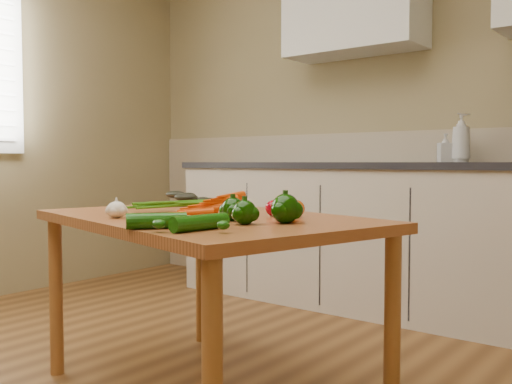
{
  "coord_description": "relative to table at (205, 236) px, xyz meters",
  "views": [
    {
      "loc": [
        1.7,
        -0.99,
        0.9
      ],
      "look_at": [
        0.28,
        0.82,
        0.78
      ],
      "focal_mm": 40.0,
      "sensor_mm": 36.0,
      "label": 1
    }
  ],
  "objects": [
    {
      "name": "room",
      "position": [
        -0.23,
        -0.4,
        0.63
      ],
      "size": [
        4.04,
        5.04,
        2.64
      ],
      "color": "brown",
      "rests_on": "ground"
    },
    {
      "name": "counter_run",
      "position": [
        -0.02,
        1.62,
        -0.16
      ],
      "size": [
        2.84,
        0.64,
        1.14
      ],
      "color": "beige",
      "rests_on": "ground"
    },
    {
      "name": "table",
      "position": [
        0.0,
        0.0,
        0.0
      ],
      "size": [
        1.47,
        1.13,
        0.7
      ],
      "rotation": [
        0.0,
        0.0,
        -0.24
      ],
      "color": "#AB5F31",
      "rests_on": "ground"
    },
    {
      "name": "soap_bottle_a",
      "position": [
        0.37,
        1.76,
        0.42
      ],
      "size": [
        0.15,
        0.15,
        0.28
      ],
      "primitive_type": "imported",
      "rotation": [
        0.0,
        0.0,
        2.45
      ],
      "color": "silver",
      "rests_on": "counter_run"
    },
    {
      "name": "soap_bottle_b",
      "position": [
        0.29,
        1.73,
        0.36
      ],
      "size": [
        0.11,
        0.11,
        0.17
      ],
      "primitive_type": "imported",
      "rotation": [
        0.0,
        0.0,
        0.69
      ],
      "color": "silver",
      "rests_on": "counter_run"
    },
    {
      "name": "carrot_bunch",
      "position": [
        -0.05,
        0.04,
        0.11
      ],
      "size": [
        0.28,
        0.24,
        0.07
      ],
      "primitive_type": null,
      "rotation": [
        0.0,
        0.0,
        -0.24
      ],
      "color": "#EA4C05",
      "rests_on": "table"
    },
    {
      "name": "leafy_greens",
      "position": [
        -0.37,
        0.3,
        0.12
      ],
      "size": [
        0.19,
        0.17,
        0.09
      ],
      "primitive_type": null,
      "color": "black",
      "rests_on": "table"
    },
    {
      "name": "garlic_bulb",
      "position": [
        -0.18,
        -0.27,
        0.11
      ],
      "size": [
        0.07,
        0.07,
        0.06
      ],
      "primitive_type": "ellipsoid",
      "color": "white",
      "rests_on": "table"
    },
    {
      "name": "pepper_a",
      "position": [
        0.21,
        -0.09,
        0.12
      ],
      "size": [
        0.08,
        0.08,
        0.08
      ],
      "primitive_type": "sphere",
      "color": "#0B3102",
      "rests_on": "table"
    },
    {
      "name": "pepper_b",
      "position": [
        0.39,
        -0.03,
        0.13
      ],
      "size": [
        0.1,
        0.1,
        0.1
      ],
      "primitive_type": "sphere",
      "color": "#0B3102",
      "rests_on": "table"
    },
    {
      "name": "pepper_c",
      "position": [
        0.32,
        -0.15,
        0.12
      ],
      "size": [
        0.08,
        0.08,
        0.08
      ],
      "primitive_type": "sphere",
      "color": "#0B3102",
      "rests_on": "table"
    },
    {
      "name": "tomato_a",
      "position": [
        0.22,
        0.14,
        0.11
      ],
      "size": [
        0.07,
        0.07,
        0.06
      ],
      "primitive_type": "ellipsoid",
      "color": "maroon",
      "rests_on": "table"
    },
    {
      "name": "tomato_b",
      "position": [
        0.31,
        0.15,
        0.11
      ],
      "size": [
        0.07,
        0.07,
        0.06
      ],
      "primitive_type": "ellipsoid",
      "color": "#C54D04",
      "rests_on": "table"
    },
    {
      "name": "tomato_c",
      "position": [
        0.37,
        0.02,
        0.11
      ],
      "size": [
        0.08,
        0.08,
        0.07
      ],
      "primitive_type": "ellipsoid",
      "color": "#C54D04",
      "rests_on": "table"
    },
    {
      "name": "zucchini_a",
      "position": [
        0.31,
        -0.35,
        0.1
      ],
      "size": [
        0.06,
        0.2,
        0.05
      ],
      "primitive_type": "cylinder",
      "rotation": [
        1.57,
        0.0,
        -0.09
      ],
      "color": "#0D4106",
      "rests_on": "table"
    },
    {
      "name": "zucchini_b",
      "position": [
        0.18,
        -0.4,
        0.1
      ],
      "size": [
        0.15,
        0.17,
        0.05
      ],
      "primitive_type": "cylinder",
      "rotation": [
        1.57,
        0.0,
        -0.65
      ],
      "color": "#0D4106",
      "rests_on": "table"
    }
  ]
}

